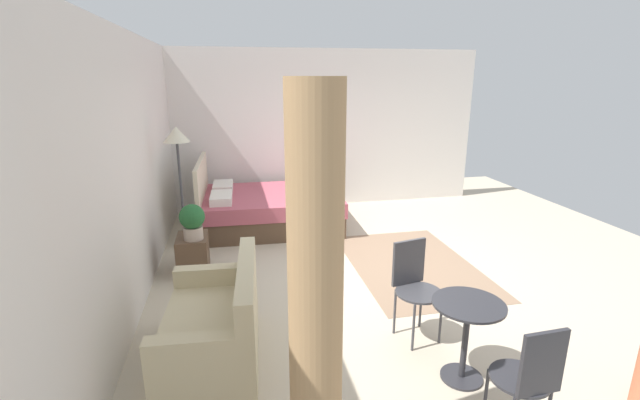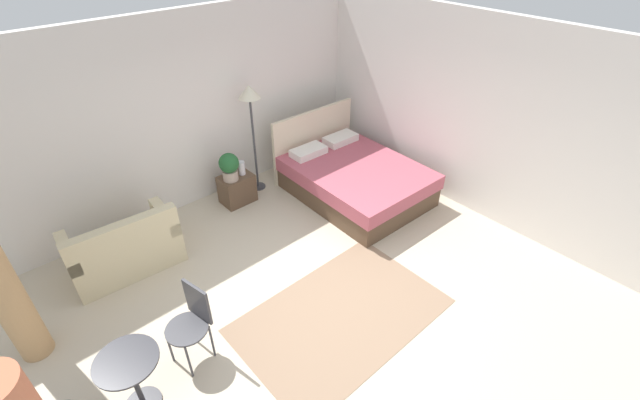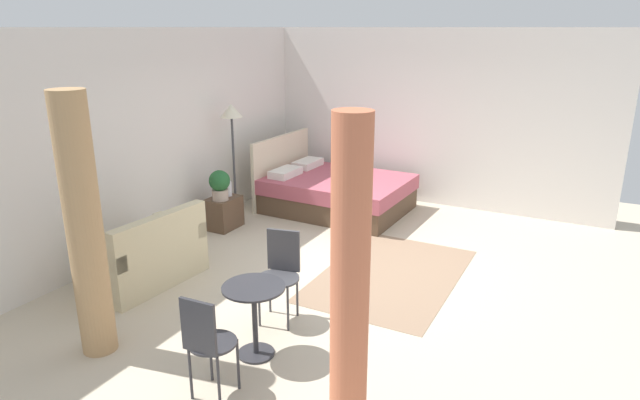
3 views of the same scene
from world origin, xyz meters
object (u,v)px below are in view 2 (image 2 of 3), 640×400
(nightstand, at_px, (237,189))
(potted_plant, at_px, (229,166))
(vase, at_px, (242,168))
(floor_lamp, at_px, (250,101))
(cafe_chair_near_couch, at_px, (192,317))
(bed, at_px, (353,178))
(couch, at_px, (125,249))
(balcony_table, at_px, (132,375))

(nightstand, bearing_deg, potted_plant, -161.07)
(potted_plant, bearing_deg, nightstand, 18.93)
(vase, xyz_separation_m, floor_lamp, (0.36, 0.15, 0.96))
(potted_plant, distance_m, floor_lamp, 1.03)
(floor_lamp, bearing_deg, cafe_chair_near_couch, -135.86)
(nightstand, height_order, floor_lamp, floor_lamp)
(bed, xyz_separation_m, couch, (-3.46, 0.75, -0.00))
(balcony_table, bearing_deg, potted_plant, 42.54)
(potted_plant, height_order, cafe_chair_near_couch, cafe_chair_near_couch)
(floor_lamp, relative_size, cafe_chair_near_couch, 1.93)
(floor_lamp, bearing_deg, bed, -48.79)
(vase, xyz_separation_m, cafe_chair_near_couch, (-1.99, -2.14, -0.02))
(cafe_chair_near_couch, bearing_deg, bed, 17.49)
(couch, height_order, floor_lamp, floor_lamp)
(cafe_chair_near_couch, bearing_deg, couch, 91.43)
(bed, relative_size, balcony_table, 3.27)
(floor_lamp, distance_m, cafe_chair_near_couch, 3.43)
(couch, bearing_deg, nightstand, 9.84)
(floor_lamp, bearing_deg, nightstand, -165.06)
(potted_plant, distance_m, vase, 0.26)
(couch, distance_m, floor_lamp, 2.74)
(nightstand, height_order, potted_plant, potted_plant)
(balcony_table, relative_size, cafe_chair_near_couch, 0.74)
(couch, xyz_separation_m, potted_plant, (1.82, 0.30, 0.41))
(bed, distance_m, vase, 1.80)
(couch, relative_size, balcony_table, 2.01)
(vase, bearing_deg, bed, -36.80)
(floor_lamp, height_order, balcony_table, floor_lamp)
(balcony_table, bearing_deg, nightstand, 41.84)
(potted_plant, relative_size, cafe_chair_near_couch, 0.48)
(bed, relative_size, potted_plant, 5.09)
(cafe_chair_near_couch, bearing_deg, potted_plant, 50.12)
(vase, height_order, balcony_table, vase)
(bed, distance_m, potted_plant, 1.99)
(bed, distance_m, cafe_chair_near_couch, 3.59)
(bed, height_order, floor_lamp, floor_lamp)
(bed, height_order, potted_plant, bed)
(couch, bearing_deg, cafe_chair_near_couch, -88.57)
(vase, bearing_deg, couch, -171.22)
(nightstand, height_order, vase, vase)
(potted_plant, bearing_deg, bed, -32.54)
(couch, relative_size, floor_lamp, 0.78)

